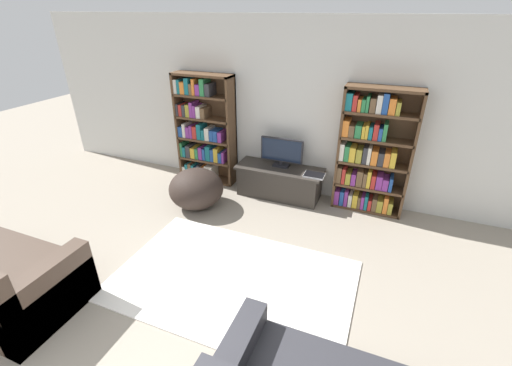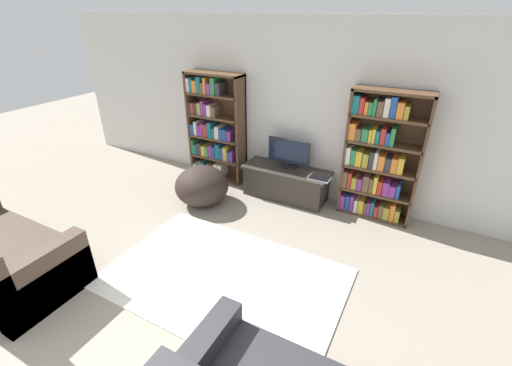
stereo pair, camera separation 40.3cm
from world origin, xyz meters
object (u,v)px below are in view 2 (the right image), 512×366
bookshelf_left (215,129)px  laptop (320,178)px  television (289,153)px  beanbag_ottoman (202,186)px  bookshelf_right (378,159)px  tv_stand (286,183)px

bookshelf_left → laptop: size_ratio=6.01×
television → beanbag_ottoman: size_ratio=0.83×
television → laptop: television is taller
bookshelf_right → beanbag_ottoman: (-2.30, -0.89, -0.56)m
tv_stand → beanbag_ottoman: beanbag_ottoman is taller
bookshelf_right → bookshelf_left: bearing=180.0°
bookshelf_right → beanbag_ottoman: size_ratio=2.23×
tv_stand → television: bearing=90.0°
bookshelf_left → laptop: bearing=-6.2°
bookshelf_left → television: 1.38m
laptop → television: bearing=164.8°
television → laptop: bearing=-15.2°
bookshelf_left → television: size_ratio=2.70×
bookshelf_right → television: bearing=-177.4°
laptop → beanbag_ottoman: size_ratio=0.37×
bookshelf_left → tv_stand: bearing=-5.4°
laptop → bookshelf_right: bearing=16.3°
television → laptop: 0.62m
bookshelf_left → beanbag_ottoman: bookshelf_left is taller
bookshelf_left → beanbag_ottoman: bearing=-69.1°
tv_stand → beanbag_ottoman: size_ratio=1.68×
tv_stand → beanbag_ottoman: 1.28m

